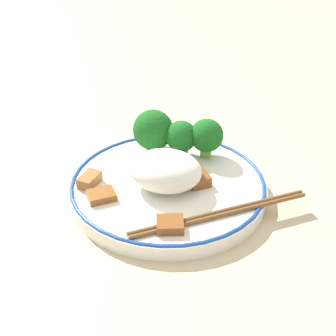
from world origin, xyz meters
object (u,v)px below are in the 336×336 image
broccoli_back_right (153,130)px  plate (168,187)px  broccoli_back_left (207,136)px  chopsticks (221,213)px  broccoli_back_center (181,137)px

broccoli_back_right → plate: bearing=119.3°
plate → broccoli_back_right: bearing=-60.7°
plate → broccoli_back_left: (-0.03, -0.07, 0.04)m
broccoli_back_right → broccoli_back_left: bearing=-178.2°
plate → chopsticks: (-0.07, 0.05, 0.01)m
broccoli_back_left → chopsticks: broccoli_back_left is taller
broccoli_back_left → broccoli_back_center: broccoli_back_left is taller
broccoli_back_center → chopsticks: 0.14m
broccoli_back_center → broccoli_back_right: (0.04, -0.00, 0.00)m
broccoli_back_center → broccoli_back_right: broccoli_back_right is taller
broccoli_back_left → chopsticks: size_ratio=0.30×
broccoli_back_left → broccoli_back_center: (0.03, 0.01, -0.00)m
plate → broccoli_back_right: 0.09m
chopsticks → broccoli_back_left: bearing=-71.4°
plate → broccoli_back_right: broccoli_back_right is taller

